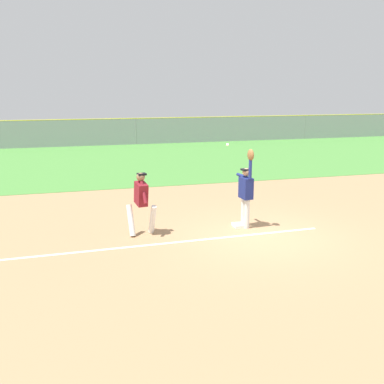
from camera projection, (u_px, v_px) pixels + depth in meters
ground_plane at (258, 236)px, 12.31m from camera, size 71.35×71.35×0.00m
outfield_grass at (156, 159)px, 25.49m from camera, size 53.10×14.38×0.01m
chalk_foul_line at (102, 250)px, 11.22m from camera, size 12.00×0.40×0.01m
first_base at (240, 225)px, 13.11m from camera, size 0.38×0.38×0.08m
fielder at (246, 189)px, 12.80m from camera, size 0.30×0.90×2.28m
runner at (141, 199)px, 12.15m from camera, size 0.79×0.84×1.72m
baseball at (228, 145)px, 12.47m from camera, size 0.07×0.07×0.07m
outfield_fence at (136, 131)px, 32.03m from camera, size 53.18×0.08×1.86m
parked_car_tan at (47, 132)px, 34.37m from camera, size 4.51×2.34×1.25m
parked_car_blue at (122, 129)px, 36.49m from camera, size 4.57×2.46×1.25m
parked_car_black at (189, 127)px, 38.08m from camera, size 4.58×2.48×1.25m
parked_car_silver at (254, 126)px, 39.62m from camera, size 4.52×2.35×1.25m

